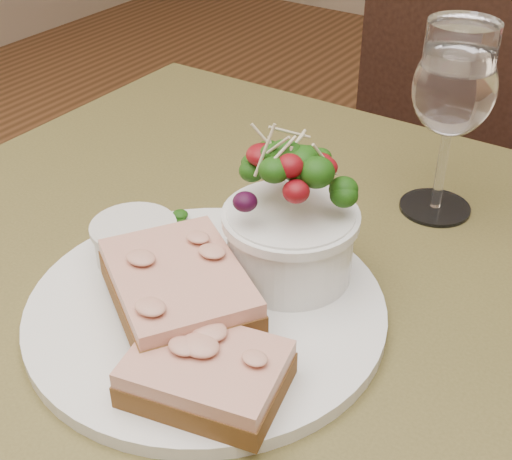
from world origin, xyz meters
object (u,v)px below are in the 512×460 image
Objects in this scene: dinner_plate at (206,309)px; salad_bowl at (291,214)px; cafe_table at (245,391)px; ramekin at (135,240)px; chair_far at (493,292)px; sandwich_back at (179,288)px; wine_glass at (453,94)px; sandwich_front at (206,374)px.

dinner_plate is 2.27× the size of salad_bowl.
dinner_plate reaches higher than cafe_table.
cafe_table is at bearing 6.21° from ramekin.
cafe_table is 0.18m from salad_bowl.
sandwich_back is at bearing 93.65° from chair_far.
salad_bowl is (-0.04, -0.69, 0.53)m from chair_far.
sandwich_back is 0.11m from salad_bowl.
salad_bowl is (0.02, 0.04, 0.17)m from cafe_table.
wine_glass is at bearing 72.38° from salad_bowl.
sandwich_back reaches higher than cafe_table.
chair_far is 0.97m from sandwich_front.
wine_glass is (0.10, 0.28, 0.09)m from sandwich_back.
dinner_plate is at bearing -109.94° from wine_glass.
chair_far is at bearing 77.11° from sandwich_front.
sandwich_back is at bearing -120.56° from cafe_table.
sandwich_back reaches higher than dinner_plate.
wine_glass is (0.06, 0.18, 0.05)m from salad_bowl.
chair_far is 0.87m from salad_bowl.
chair_far is 0.77m from wine_glass.
cafe_table is 5.00× the size of sandwich_back.
chair_far reaches higher than dinner_plate.
salad_bowl reaches higher than ramekin.
ramekin is 0.31m from wine_glass.
cafe_table is at bearing -109.82° from salad_bowl.
salad_bowl is (0.04, 0.09, 0.03)m from sandwich_back.
dinner_plate is (-0.07, -0.76, 0.46)m from chair_far.
chair_far reaches higher than salad_bowl.
cafe_table is 6.72× the size of sandwich_front.
chair_far is 5.14× the size of wine_glass.
ramekin is at bearing 87.62° from chair_far.
sandwich_back is at bearing -115.52° from dinner_plate.
wine_glass reaches higher than sandwich_back.
salad_bowl is at bearing 98.04° from sandwich_back.
ramekin is at bearing -171.22° from sandwich_back.
chair_far is at bearing 117.82° from sandwich_back.
salad_bowl reaches higher than cafe_table.
chair_far is 0.90m from dinner_plate.
dinner_plate is 4.22× the size of ramekin.
dinner_plate is at bearing 115.57° from sandwich_front.
chair_far is 3.12× the size of dinner_plate.
wine_glass is at bearing 102.01° from chair_far.
sandwich_front is at bearing 98.53° from chair_far.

